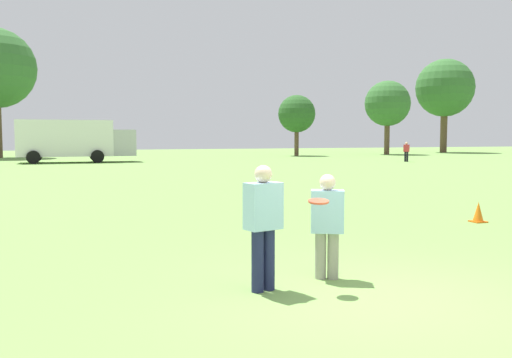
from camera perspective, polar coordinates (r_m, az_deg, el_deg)
The scene contains 10 objects.
ground_plane at distance 6.99m, azimuth 12.45°, elevation -12.41°, with size 147.36×147.36×0.00m, color #6B9347.
player_thrower at distance 7.05m, azimuth 0.77°, elevation -4.40°, with size 0.52×0.38×1.65m.
player_defender at distance 7.73m, azimuth 7.50°, elevation -4.40°, with size 0.53×0.43×1.49m.
frisbee at distance 7.06m, azimuth 6.60°, elevation -2.35°, with size 0.27×0.27×0.07m.
traffic_cone at distance 13.76m, azimuth 22.36°, elevation -3.28°, with size 0.32×0.32×0.48m.
box_truck at distance 43.18m, azimuth -18.57°, elevation 3.99°, with size 8.51×3.04×3.18m.
bystander_sideline_watcher at distance 43.65m, azimuth 15.56°, elevation 2.90°, with size 0.47×0.47×1.54m.
tree_east_birch at distance 54.62m, azimuth 4.31°, elevation 6.84°, with size 3.74×3.74×6.07m.
tree_east_oak at distance 60.20m, azimuth 13.68°, elevation 7.71°, with size 4.86×4.86×7.89m.
tree_far_east_pine at distance 69.19m, azimuth 19.27°, elevation 9.00°, with size 6.84×6.84×11.12m.
Camera 1 is at (-3.51, -5.70, 2.03)m, focal length 37.99 mm.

